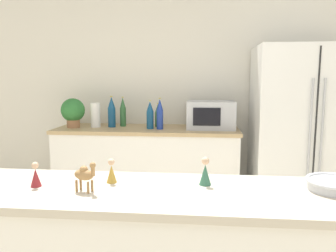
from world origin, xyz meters
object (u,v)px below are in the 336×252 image
Objects in this scene: back_bottle_0 at (158,116)px; back_bottle_4 at (160,114)px; back_bottle_1 at (112,112)px; paper_towel_roll at (95,115)px; wise_man_figurine_blue at (205,173)px; microwave at (211,115)px; refrigerator at (303,137)px; fruit_bowl at (334,184)px; back_bottle_2 at (123,112)px; camel_figurine at (85,174)px; potted_plant at (73,111)px; wise_man_figurine_purple at (36,176)px; back_bottle_3 at (150,115)px; wise_man_figurine_crimson at (112,172)px.

back_bottle_4 is at bearing -75.63° from back_bottle_0.
back_bottle_4 is at bearing -10.71° from back_bottle_1.
paper_towel_roll reaches higher than wise_man_figurine_blue.
wise_man_figurine_blue is (-0.08, -1.85, -0.08)m from microwave.
refrigerator is 1.84m from fruit_bowl.
back_bottle_2 reaches higher than camel_figurine.
back_bottle_1 is at bearing 9.96° from potted_plant.
wise_man_figurine_blue is (1.12, -1.83, -0.06)m from paper_towel_roll.
wise_man_figurine_purple is (0.34, -1.93, -0.07)m from paper_towel_roll.
refrigerator reaches higher than microwave.
back_bottle_3 is (0.31, -0.15, -0.01)m from back_bottle_2.
back_bottle_1 is at bearing 7.73° from paper_towel_roll.
back_bottle_3 is (-0.61, -0.08, -0.00)m from microwave.
microwave is 0.52m from back_bottle_4.
paper_towel_roll is 2.21× the size of wise_man_figurine_purple.
back_bottle_4 is 2.72× the size of wise_man_figurine_purple.
back_bottle_4 is at bearing 103.75° from wise_man_figurine_blue.
wise_man_figurine_crimson is (0.51, -1.86, -0.10)m from back_bottle_1.
back_bottle_4 reaches higher than fruit_bowl.
wise_man_figurine_crimson is (0.90, -1.79, -0.11)m from potted_plant.
refrigerator is at bearing 0.14° from back_bottle_3.
back_bottle_1 reaches higher than wise_man_figurine_blue.
back_bottle_3 reaches higher than back_bottle_0.
back_bottle_3 is 1.92m from camel_figurine.
microwave is 0.55m from back_bottle_0.
microwave is at bearing 0.96° from paper_towel_roll.
back_bottle_0 is 0.38m from back_bottle_2.
back_bottle_4 reaches higher than wise_man_figurine_blue.
back_bottle_1 is at bearing 95.10° from wise_man_figurine_purple.
back_bottle_1 is 2.37× the size of camel_figurine.
wise_man_figurine_blue is (0.95, -1.85, -0.09)m from back_bottle_1.
back_bottle_0 is 2.15× the size of wise_man_figurine_crimson.
potted_plant is 0.63× the size of microwave.
wise_man_figurine_crimson is at bearing 15.53° from wise_man_figurine_purple.
microwave is 1.94m from fruit_bowl.
potted_plant reaches higher than wise_man_figurine_purple.
potted_plant is at bearing 179.80° from refrigerator.
microwave is 1.53× the size of back_bottle_4.
back_bottle_2 is at bearing 18.03° from paper_towel_roll.
paper_towel_roll is 1.92× the size of wise_man_figurine_blue.
microwave is 1.98× the size of fruit_bowl.
wise_man_figurine_purple is at bearing -98.62° from back_bottle_0.
wise_man_figurine_crimson is at bearing -90.51° from back_bottle_4.
refrigerator reaches higher than potted_plant.
potted_plant is 2.23m from wise_man_figurine_blue.
back_bottle_2 and back_bottle_4 have the same top height.
fruit_bowl is 1.77× the size of camel_figurine.
refrigerator is 15.05× the size of wise_man_figurine_purple.
camel_figurine is at bearing -92.89° from back_bottle_4.
refrigerator is 2.33m from potted_plant.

